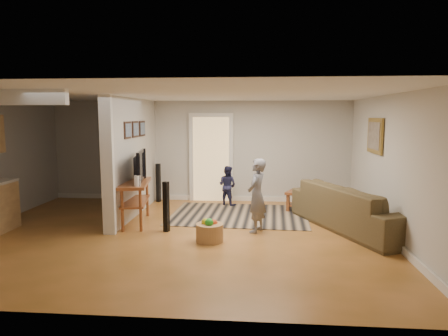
% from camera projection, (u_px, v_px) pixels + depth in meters
% --- Properties ---
extents(ground, '(7.50, 7.50, 0.00)m').
position_uv_depth(ground, '(176.00, 234.00, 7.23)').
color(ground, brown).
rests_on(ground, ground).
extents(room_shell, '(7.54, 6.02, 2.52)m').
position_uv_depth(room_shell, '(124.00, 152.00, 7.56)').
color(room_shell, beige).
rests_on(room_shell, ground).
extents(area_rug, '(2.98, 2.24, 0.01)m').
position_uv_depth(area_rug, '(239.00, 215.00, 8.61)').
color(area_rug, black).
rests_on(area_rug, ground).
extents(sofa, '(2.18, 3.05, 0.83)m').
position_uv_depth(sofa, '(354.00, 229.00, 7.58)').
color(sofa, '#4D4526').
rests_on(sofa, ground).
extents(coffee_table, '(1.30, 1.05, 0.67)m').
position_uv_depth(coffee_table, '(314.00, 196.00, 8.88)').
color(coffee_table, brown).
rests_on(coffee_table, ground).
extents(tv_console, '(0.71, 1.40, 1.15)m').
position_uv_depth(tv_console, '(136.00, 186.00, 7.86)').
color(tv_console, brown).
rests_on(tv_console, ground).
extents(speaker_left, '(0.12, 0.12, 0.94)m').
position_uv_depth(speaker_left, '(166.00, 207.00, 7.35)').
color(speaker_left, black).
rests_on(speaker_left, ground).
extents(speaker_right, '(0.12, 0.12, 0.96)m').
position_uv_depth(speaker_right, '(158.00, 183.00, 9.92)').
color(speaker_right, black).
rests_on(speaker_right, ground).
extents(toy_basket, '(0.47, 0.47, 0.42)m').
position_uv_depth(toy_basket, '(210.00, 231.00, 6.80)').
color(toy_basket, olive).
rests_on(toy_basket, ground).
extents(child, '(0.48, 0.58, 1.36)m').
position_uv_depth(child, '(256.00, 232.00, 7.38)').
color(child, slate).
rests_on(child, ground).
extents(toddler, '(0.58, 0.53, 0.95)m').
position_uv_depth(toddler, '(227.00, 205.00, 9.61)').
color(toddler, '#212245').
rests_on(toddler, ground).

